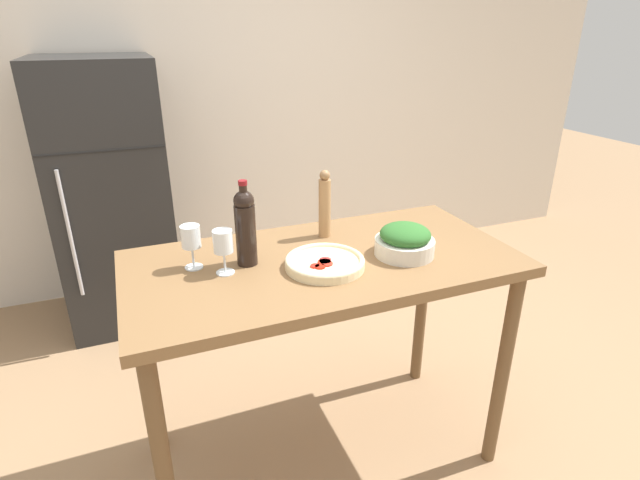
% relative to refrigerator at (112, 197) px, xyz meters
% --- Properties ---
extents(ground_plane, '(14.00, 14.00, 0.00)m').
position_rel_refrigerator_xyz_m(ground_plane, '(0.74, -1.58, -0.80)').
color(ground_plane, '#9E7A56').
extents(wall_back, '(6.40, 0.06, 2.60)m').
position_rel_refrigerator_xyz_m(wall_back, '(0.74, 0.39, 0.50)').
color(wall_back, silver).
rests_on(wall_back, ground_plane).
extents(refrigerator, '(0.64, 0.71, 1.60)m').
position_rel_refrigerator_xyz_m(refrigerator, '(0.00, 0.00, 0.00)').
color(refrigerator, black).
rests_on(refrigerator, ground_plane).
extents(prep_counter, '(1.44, 0.72, 0.96)m').
position_rel_refrigerator_xyz_m(prep_counter, '(0.74, -1.58, 0.03)').
color(prep_counter, brown).
rests_on(prep_counter, ground_plane).
extents(wine_bottle, '(0.07, 0.07, 0.31)m').
position_rel_refrigerator_xyz_m(wine_bottle, '(0.47, -1.52, 0.30)').
color(wine_bottle, black).
rests_on(wine_bottle, prep_counter).
extents(wine_glass_near, '(0.07, 0.07, 0.16)m').
position_rel_refrigerator_xyz_m(wine_glass_near, '(0.38, -1.57, 0.27)').
color(wine_glass_near, silver).
rests_on(wine_glass_near, prep_counter).
extents(wine_glass_far, '(0.07, 0.07, 0.16)m').
position_rel_refrigerator_xyz_m(wine_glass_far, '(0.28, -1.48, 0.27)').
color(wine_glass_far, silver).
rests_on(wine_glass_far, prep_counter).
extents(pepper_mill, '(0.05, 0.05, 0.28)m').
position_rel_refrigerator_xyz_m(pepper_mill, '(0.82, -1.38, 0.29)').
color(pepper_mill, '#AD7F51').
rests_on(pepper_mill, prep_counter).
extents(salad_bowl, '(0.22, 0.22, 0.12)m').
position_rel_refrigerator_xyz_m(salad_bowl, '(1.03, -1.66, 0.21)').
color(salad_bowl, silver).
rests_on(salad_bowl, prep_counter).
extents(homemade_pizza, '(0.29, 0.29, 0.04)m').
position_rel_refrigerator_xyz_m(homemade_pizza, '(0.71, -1.65, 0.17)').
color(homemade_pizza, beige).
rests_on(homemade_pizza, prep_counter).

